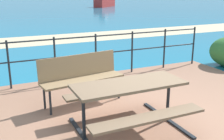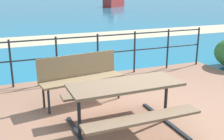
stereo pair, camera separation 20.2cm
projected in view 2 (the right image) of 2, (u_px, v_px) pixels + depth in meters
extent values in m
plane|color=beige|center=(145.00, 120.00, 4.68)|extent=(240.00, 240.00, 0.00)
cube|color=#996B51|center=(146.00, 118.00, 4.67)|extent=(6.40, 5.20, 0.06)
cube|color=teal|center=(11.00, 3.00, 40.12)|extent=(90.00, 90.00, 0.01)
cube|color=beige|center=(53.00, 39.00, 11.97)|extent=(54.02, 2.94, 0.01)
cube|color=#7A6047|center=(126.00, 85.00, 4.04)|extent=(1.67, 0.66, 0.04)
cube|color=#7A6047|center=(143.00, 118.00, 3.63)|extent=(1.67, 0.27, 0.04)
cube|color=#7A6047|center=(111.00, 91.00, 4.60)|extent=(1.67, 0.27, 0.04)
cylinder|color=#1E2328|center=(79.00, 116.00, 3.87)|extent=(0.05, 0.05, 0.72)
cube|color=#1E2328|center=(80.00, 138.00, 3.97)|extent=(0.07, 1.36, 0.03)
cylinder|color=#1E2328|center=(166.00, 100.00, 4.40)|extent=(0.05, 0.05, 0.72)
cube|color=#1E2328|center=(165.00, 120.00, 4.50)|extent=(0.07, 1.36, 0.03)
cube|color=#8C704C|center=(82.00, 79.00, 5.09)|extent=(1.59, 0.61, 0.04)
cube|color=#8C704C|center=(78.00, 65.00, 5.17)|extent=(1.55, 0.27, 0.42)
cylinder|color=#1E2328|center=(49.00, 101.00, 4.69)|extent=(0.04, 0.04, 0.47)
cylinder|color=#1E2328|center=(44.00, 96.00, 4.94)|extent=(0.04, 0.04, 0.47)
cylinder|color=#1E2328|center=(119.00, 87.00, 5.37)|extent=(0.04, 0.04, 0.47)
cylinder|color=#1E2328|center=(111.00, 83.00, 5.62)|extent=(0.04, 0.04, 0.47)
cylinder|color=#1E2328|center=(11.00, 64.00, 5.89)|extent=(0.04, 0.04, 1.05)
cylinder|color=#1E2328|center=(57.00, 60.00, 6.25)|extent=(0.04, 0.04, 1.05)
cylinder|color=#1E2328|center=(98.00, 56.00, 6.61)|extent=(0.04, 0.04, 1.05)
cylinder|color=#1E2328|center=(135.00, 52.00, 6.97)|extent=(0.04, 0.04, 1.05)
cylinder|color=#1E2328|center=(168.00, 49.00, 7.33)|extent=(0.04, 0.04, 1.05)
cylinder|color=#1E2328|center=(198.00, 46.00, 7.69)|extent=(0.04, 0.04, 1.05)
cylinder|color=#1E2328|center=(98.00, 36.00, 6.48)|extent=(5.90, 0.03, 0.03)
cylinder|color=#1E2328|center=(98.00, 54.00, 6.60)|extent=(5.90, 0.03, 0.03)
cube|color=red|center=(114.00, 3.00, 32.64)|extent=(3.29, 2.97, 0.89)
cone|color=red|center=(121.00, 2.00, 34.25)|extent=(0.89, 0.94, 0.80)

